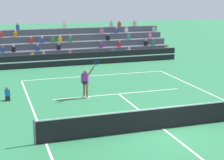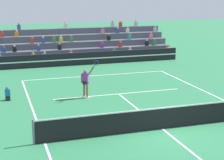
# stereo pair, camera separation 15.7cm
# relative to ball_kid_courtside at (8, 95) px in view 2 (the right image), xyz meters

# --- Properties ---
(ground_plane) EXTENTS (120.00, 120.00, 0.00)m
(ground_plane) POSITION_rel_ball_kid_courtside_xyz_m (6.70, -7.12, -0.33)
(ground_plane) COLOR #2D7A4C
(court_lines) EXTENTS (11.10, 23.90, 0.01)m
(court_lines) POSITION_rel_ball_kid_courtside_xyz_m (6.70, -7.12, -0.33)
(court_lines) COLOR white
(court_lines) RESTS_ON ground
(tennis_net) EXTENTS (12.00, 0.10, 1.10)m
(tennis_net) POSITION_rel_ball_kid_courtside_xyz_m (6.70, -7.12, 0.21)
(tennis_net) COLOR slate
(tennis_net) RESTS_ON ground
(sponsor_banner_wall) EXTENTS (18.00, 0.26, 1.10)m
(sponsor_banner_wall) POSITION_rel_ball_kid_courtside_xyz_m (6.70, 9.27, 0.22)
(sponsor_banner_wall) COLOR black
(sponsor_banner_wall) RESTS_ON ground
(bleacher_stand) EXTENTS (18.54, 4.75, 3.38)m
(bleacher_stand) POSITION_rel_ball_kid_courtside_xyz_m (6.69, 13.07, 0.69)
(bleacher_stand) COLOR #4C515B
(bleacher_stand) RESTS_ON ground
(ball_kid_courtside) EXTENTS (0.30, 0.36, 0.84)m
(ball_kid_courtside) POSITION_rel_ball_kid_courtside_xyz_m (0.00, 0.00, 0.00)
(ball_kid_courtside) COLOR black
(ball_kid_courtside) RESTS_ON ground
(tennis_player) EXTENTS (1.00, 0.79, 2.41)m
(tennis_player) POSITION_rel_ball_kid_courtside_xyz_m (4.56, -0.87, 0.65)
(tennis_player) COLOR brown
(tennis_player) RESTS_ON ground
(tennis_ball) EXTENTS (0.07, 0.07, 0.07)m
(tennis_ball) POSITION_rel_ball_kid_courtside_xyz_m (9.04, -0.48, -0.30)
(tennis_ball) COLOR #C6DB33
(tennis_ball) RESTS_ON ground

